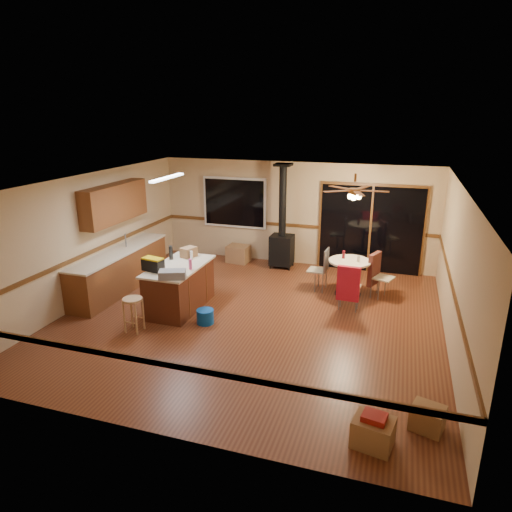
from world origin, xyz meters
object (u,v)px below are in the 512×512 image
at_px(chair_left, 322,265).
at_px(chair_near, 349,283).
at_px(dining_table, 349,271).
at_px(box_corner_a, 373,432).
at_px(chair_right, 375,269).
at_px(kitchen_island, 180,287).
at_px(box_under_window, 238,254).
at_px(bar_stool, 134,315).
at_px(toolbox_black, 153,265).
at_px(toolbox_grey, 172,274).
at_px(wood_stove, 282,239).
at_px(box_corner_b, 427,418).
at_px(blue_bucket, 205,317).

relative_size(chair_left, chair_near, 0.74).
relative_size(dining_table, box_corner_a, 1.92).
distance_m(dining_table, chair_right, 0.54).
relative_size(kitchen_island, chair_near, 2.40).
bearing_deg(box_under_window, dining_table, -24.66).
bearing_deg(box_under_window, chair_left, -28.08).
bearing_deg(dining_table, chair_near, -84.24).
bearing_deg(bar_stool, box_corner_a, -21.71).
height_order(chair_near, box_corner_a, chair_near).
distance_m(box_under_window, box_corner_a, 7.12).
bearing_deg(toolbox_black, box_under_window, 82.90).
bearing_deg(toolbox_grey, wood_stove, 73.90).
bearing_deg(chair_left, toolbox_black, -142.09).
relative_size(toolbox_grey, chair_left, 0.93).
height_order(toolbox_grey, box_under_window, toolbox_grey).
bearing_deg(chair_left, chair_right, 1.05).
distance_m(chair_left, chair_near, 1.19).
height_order(chair_left, box_under_window, chair_left).
bearing_deg(toolbox_black, box_corner_b, -21.84).
xyz_separation_m(wood_stove, bar_stool, (-1.62, -4.23, -0.41)).
height_order(chair_near, box_corner_b, chair_near).
height_order(toolbox_grey, chair_near, toolbox_grey).
bearing_deg(blue_bucket, bar_stool, -147.85).
bearing_deg(kitchen_island, box_corner_a, -35.99).
distance_m(toolbox_grey, chair_right, 4.27).
bearing_deg(bar_stool, toolbox_black, 89.84).
height_order(dining_table, chair_left, chair_left).
height_order(chair_right, box_under_window, chair_right).
distance_m(chair_left, box_corner_a, 4.93).
relative_size(box_under_window, box_corner_a, 1.20).
bearing_deg(blue_bucket, toolbox_grey, -161.40).
height_order(kitchen_island, box_corner_b, kitchen_island).
xyz_separation_m(dining_table, box_corner_a, (0.85, -4.60, -0.36)).
relative_size(chair_left, box_corner_b, 1.33).
xyz_separation_m(toolbox_black, bar_stool, (-0.00, -0.76, -0.69)).
bearing_deg(box_under_window, blue_bucket, -79.86).
bearing_deg(kitchen_island, chair_near, 14.55).
height_order(box_corner_a, box_corner_b, box_corner_a).
height_order(toolbox_black, box_corner_b, toolbox_black).
bearing_deg(toolbox_black, wood_stove, 64.92).
relative_size(chair_near, box_under_window, 1.26).
bearing_deg(chair_left, kitchen_island, -144.46).
bearing_deg(chair_near, kitchen_island, -165.45).
bearing_deg(kitchen_island, box_under_window, 87.84).
height_order(bar_stool, chair_near, chair_near).
height_order(toolbox_grey, box_corner_b, toolbox_grey).
height_order(toolbox_black, chair_right, toolbox_black).
distance_m(wood_stove, toolbox_black, 3.83).
relative_size(blue_bucket, chair_right, 0.46).
distance_m(bar_stool, box_corner_b, 5.07).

